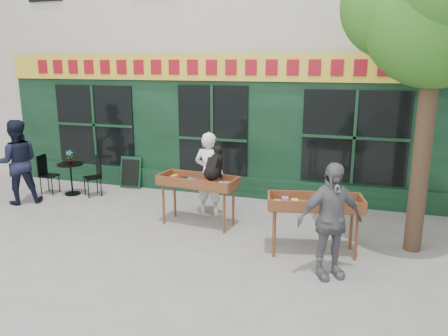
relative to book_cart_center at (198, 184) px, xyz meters
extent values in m
plane|color=slate|center=(-0.41, -0.28, -0.82)|extent=(80.00, 80.00, 0.00)
cube|color=black|center=(-0.41, 2.14, 0.78)|extent=(11.00, 0.16, 3.20)
cube|color=gold|center=(-0.41, 2.02, 2.18)|extent=(11.00, 0.06, 0.60)
cube|color=maroon|center=(-0.41, 1.98, 2.18)|extent=(9.60, 0.03, 0.34)
cube|color=black|center=(-0.41, 2.04, -0.57)|extent=(11.00, 0.10, 0.50)
cube|color=black|center=(-0.41, 2.04, 0.53)|extent=(1.70, 0.05, 2.50)
cube|color=black|center=(-3.61, 2.04, 0.73)|extent=(2.20, 0.05, 2.00)
cube|color=black|center=(2.79, 2.04, 0.73)|extent=(2.20, 0.05, 2.00)
cylinder|color=#382619|center=(3.89, 0.02, 0.98)|extent=(0.28, 0.28, 3.60)
sphere|color=#1A5814|center=(3.89, 0.02, 2.98)|extent=(2.20, 2.20, 2.20)
sphere|color=#1A5814|center=(3.29, 0.22, 3.18)|extent=(1.70, 1.70, 1.70)
cylinder|color=brown|center=(-0.67, -0.15, -0.42)|extent=(0.05, 0.05, 0.80)
cylinder|color=brown|center=(0.62, -0.29, -0.42)|extent=(0.05, 0.05, 0.80)
cylinder|color=brown|center=(-0.62, 0.29, -0.42)|extent=(0.05, 0.05, 0.80)
cylinder|color=brown|center=(0.67, 0.15, -0.42)|extent=(0.05, 0.05, 0.80)
cube|color=brown|center=(0.00, 0.00, 0.00)|extent=(1.55, 0.73, 0.05)
cube|color=brown|center=(-0.03, -0.29, 0.08)|extent=(1.50, 0.19, 0.18)
cube|color=brown|center=(0.03, 0.29, 0.08)|extent=(1.50, 0.19, 0.18)
cube|color=brown|center=(0.00, 0.00, 0.06)|extent=(1.33, 0.53, 0.06)
imported|color=white|center=(0.00, 0.65, 0.05)|extent=(0.68, 0.48, 1.74)
cylinder|color=brown|center=(1.71, -0.99, -0.42)|extent=(0.05, 0.05, 0.80)
cylinder|color=brown|center=(2.98, -0.72, -0.42)|extent=(0.05, 0.05, 0.80)
cylinder|color=brown|center=(1.61, -0.56, -0.42)|extent=(0.05, 0.05, 0.80)
cylinder|color=brown|center=(2.89, -0.29, -0.42)|extent=(0.05, 0.05, 0.80)
cube|color=brown|center=(2.30, -0.64, 0.00)|extent=(1.59, 0.89, 0.05)
cube|color=brown|center=(2.36, -0.92, 0.08)|extent=(1.47, 0.36, 0.18)
cube|color=brown|center=(2.23, -0.36, 0.08)|extent=(1.47, 0.36, 0.18)
cube|color=brown|center=(2.30, -0.64, 0.06)|extent=(1.36, 0.67, 0.06)
imported|color=#5C5C61|center=(2.60, -1.39, 0.05)|extent=(1.09, 0.90, 1.74)
cylinder|color=black|center=(-3.63, 0.96, -0.80)|extent=(0.36, 0.36, 0.03)
cylinder|color=black|center=(-3.63, 0.96, -0.44)|extent=(0.04, 0.04, 0.72)
cylinder|color=black|center=(-3.63, 0.96, -0.07)|extent=(0.60, 0.60, 0.03)
cube|color=black|center=(-4.18, 0.86, -0.37)|extent=(0.39, 0.39, 0.03)
cube|color=black|center=(-4.35, 0.84, -0.12)|extent=(0.07, 0.36, 0.50)
cylinder|color=black|center=(-4.01, 0.72, -0.60)|extent=(0.02, 0.02, 0.44)
cylinder|color=black|center=(-4.04, 1.02, -0.60)|extent=(0.02, 0.02, 0.44)
cylinder|color=black|center=(-4.31, 0.69, -0.60)|extent=(0.02, 0.02, 0.44)
cylinder|color=black|center=(-4.34, 0.99, -0.60)|extent=(0.02, 0.02, 0.44)
cube|color=black|center=(-3.08, 1.01, -0.37)|extent=(0.51, 0.51, 0.03)
cube|color=black|center=(-2.97, 1.14, -0.12)|extent=(0.30, 0.25, 0.50)
cylinder|color=black|center=(-3.29, 0.99, -0.60)|extent=(0.02, 0.02, 0.44)
cylinder|color=black|center=(-3.06, 0.80, -0.60)|extent=(0.02, 0.02, 0.44)
cylinder|color=black|center=(-3.10, 1.22, -0.60)|extent=(0.02, 0.02, 0.44)
cylinder|color=black|center=(-2.87, 1.03, -0.60)|extent=(0.02, 0.02, 0.44)
imported|color=gray|center=(-3.63, 0.96, 0.10)|extent=(0.20, 0.17, 0.32)
imported|color=black|center=(-4.33, 0.06, 0.13)|extent=(1.17, 1.15, 1.90)
cube|color=black|center=(-2.57, 1.92, -0.42)|extent=(0.57, 0.22, 0.79)
cube|color=black|center=(-2.57, 1.90, -0.42)|extent=(0.47, 0.19, 0.65)
camera|label=1|loc=(2.96, -7.54, 2.28)|focal=35.00mm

